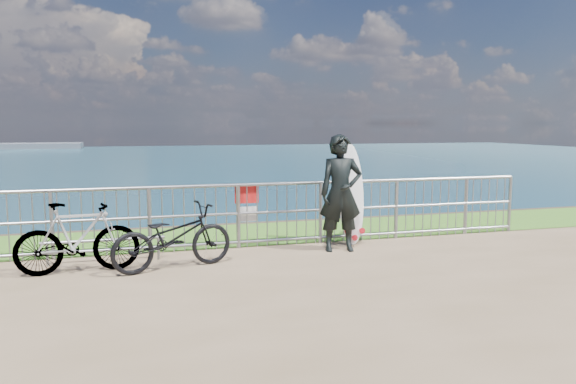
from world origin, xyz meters
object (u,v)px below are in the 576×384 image
object	(u,v)px
surfer	(341,193)
bicycle_near	(173,237)
surfboard	(351,197)
bicycle_far	(78,238)

from	to	relation	value
surfer	bicycle_near	bearing A→B (deg)	-162.45
surfboard	bicycle_far	world-z (taller)	surfboard
surfboard	bicycle_far	distance (m)	4.64
surfboard	surfer	bearing A→B (deg)	-128.04
surfer	bicycle_near	xyz separation A→B (m)	(-2.83, -0.46, -0.50)
surfer	bicycle_far	distance (m)	4.20
surfer	surfboard	distance (m)	0.66
bicycle_near	bicycle_far	size ratio (longest dim) A/B	1.07
surfboard	bicycle_far	size ratio (longest dim) A/B	1.06
surfboard	bicycle_far	xyz separation A→B (m)	(-4.56, -0.82, -0.32)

